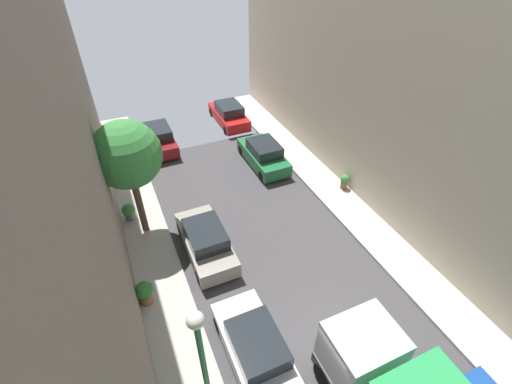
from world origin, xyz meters
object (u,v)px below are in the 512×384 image
Objects in this scene: parked_car_left_5 at (158,138)px; parked_car_right_3 at (263,155)px; parked_car_left_3 at (256,350)px; potted_plant_3 at (344,181)px; parked_car_left_4 at (206,241)px; lamp_post at (201,353)px; potted_plant_1 at (144,292)px; potted_plant_0 at (114,155)px; potted_plant_2 at (129,211)px; street_tree_2 at (127,155)px; parked_car_right_4 at (229,115)px.

parked_car_left_5 and parked_car_right_3 have the same top height.
parked_car_left_3 is 1.00× the size of parked_car_right_3.
potted_plant_3 is at bearing -53.89° from parked_car_right_3.
lamp_post is (-1.90, -6.37, 2.78)m from parked_car_left_4.
parked_car_left_3 is 0.83× the size of lamp_post.
lamp_post is (1.11, -4.72, 2.77)m from potted_plant_1.
potted_plant_2 is at bearing -89.70° from potted_plant_0.
parked_car_right_3 is 8.46m from potted_plant_2.
street_tree_2 is 6.44× the size of potted_plant_2.
parked_car_right_3 is 11.04m from potted_plant_1.
parked_car_left_4 is 4.99× the size of potted_plant_3.
street_tree_2 reaches higher than parked_car_right_4.
potted_plant_2 is at bearing -166.91° from parked_car_right_3.
potted_plant_1 is (-0.72, -4.16, -3.64)m from street_tree_2.
parked_car_left_4 is at bearing -170.71° from potted_plant_3.
potted_plant_0 is at bearing 89.30° from potted_plant_1.
parked_car_left_3 is 4.65× the size of potted_plant_0.
parked_car_right_3 is (5.40, -4.60, 0.00)m from parked_car_left_5.
parked_car_right_4 is at bearing 49.31° from street_tree_2.
street_tree_2 is (-2.29, -7.60, 3.65)m from parked_car_left_5.
potted_plant_2 is at bearing -136.37° from parked_car_right_4.
parked_car_left_5 is at bearing 66.44° from potted_plant_2.
parked_car_left_3 is 5.50m from parked_car_left_4.
parked_car_right_4 is 4.00× the size of potted_plant_1.
parked_car_right_4 reaches higher than potted_plant_3.
parked_car_left_3 and parked_car_right_4 have the same top height.
potted_plant_0 is at bearing 145.08° from potted_plant_3.
parked_car_left_3 is 4.99× the size of potted_plant_3.
parked_car_left_3 is 15.61m from parked_car_left_5.
potted_plant_0 is (-0.59, 6.75, -3.75)m from street_tree_2.
lamp_post is at bearing -121.58° from parked_car_right_3.
potted_plant_1 is at bearing -122.69° from parked_car_right_4.
parked_car_right_4 is at bearing 57.31° from potted_plant_1.
parked_car_left_5 is 7.10m from parked_car_right_3.
parked_car_left_5 reaches higher than potted_plant_2.
street_tree_2 is at bearing 80.18° from potted_plant_1.
potted_plant_3 is at bearing 14.86° from potted_plant_1.
parked_car_left_5 is at bearing 83.42° from lamp_post.
parked_car_left_4 is at bearing 28.80° from potted_plant_1.
lamp_post is (0.94, -9.96, 2.87)m from potted_plant_2.
potted_plant_1 is at bearing -104.34° from parked_car_left_5.
parked_car_right_4 is 4.99× the size of potted_plant_3.
parked_car_left_5 and parked_car_right_4 have the same top height.
parked_car_left_4 is 3.43m from potted_plant_1.
potted_plant_2 is at bearing 128.41° from parked_car_left_4.
potted_plant_1 is at bearing -165.14° from potted_plant_3.
street_tree_2 is 6.34× the size of potted_plant_0.
lamp_post is at bearing -155.29° from parked_car_left_3.
potted_plant_2 is at bearing 168.89° from potted_plant_3.
lamp_post is (0.97, -15.63, 2.88)m from potted_plant_0.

